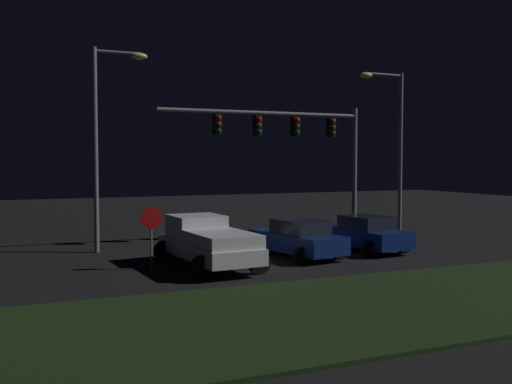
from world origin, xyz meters
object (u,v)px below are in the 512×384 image
car_sedan_far (364,233)px  traffic_signal_gantry (296,136)px  pickup_truck (207,239)px  stop_sign (151,226)px  street_lamp_left (106,126)px  car_sedan (297,238)px  street_lamp_right (393,133)px

car_sedan_far → traffic_signal_gantry: traffic_signal_gantry is taller
pickup_truck → car_sedan_far: bearing=-86.4°
traffic_signal_gantry → stop_sign: 10.30m
street_lamp_left → car_sedan: bearing=-33.0°
car_sedan_far → stop_sign: bearing=87.9°
street_lamp_left → car_sedan_far: bearing=-22.0°
pickup_truck → car_sedan_far: size_ratio=1.21×
car_sedan → traffic_signal_gantry: size_ratio=0.45×
pickup_truck → street_lamp_right: 13.51m
car_sedan_far → pickup_truck: bearing=90.8°
traffic_signal_gantry → street_lamp_left: street_lamp_left is taller
traffic_signal_gantry → street_lamp_left: (-9.06, -0.17, 0.29)m
street_lamp_right → traffic_signal_gantry: bearing=177.4°
car_sedan → stop_sign: size_ratio=2.09×
pickup_truck → street_lamp_left: size_ratio=0.65×
pickup_truck → street_lamp_left: (-2.72, 5.03, 4.32)m
street_lamp_left → pickup_truck: bearing=-61.6°
car_sedan_far → traffic_signal_gantry: (-1.06, 4.25, 4.29)m
street_lamp_right → stop_sign: street_lamp_right is taller
car_sedan_far → street_lamp_right: street_lamp_right is taller
street_lamp_left → street_lamp_right: size_ratio=1.02×
pickup_truck → stop_sign: size_ratio=2.47×
car_sedan_far → stop_sign: stop_sign is taller
pickup_truck → car_sedan_far: (7.40, 0.94, -0.26)m
street_lamp_right → car_sedan: bearing=-151.1°
car_sedan → traffic_signal_gantry: traffic_signal_gantry is taller
pickup_truck → car_sedan: bearing=-84.6°
stop_sign → street_lamp_left: bearing=98.8°
car_sedan_far → stop_sign: 9.44m
car_sedan → traffic_signal_gantry: 6.66m
pickup_truck → stop_sign: bearing=80.1°
traffic_signal_gantry → street_lamp_left: 9.07m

